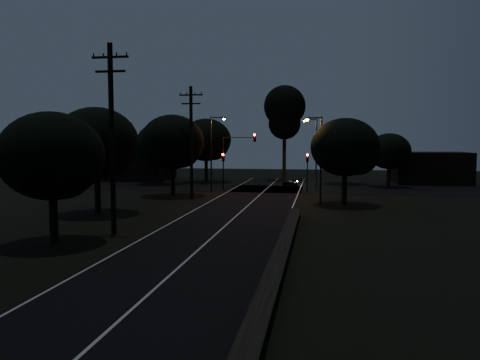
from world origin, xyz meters
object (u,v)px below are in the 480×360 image
(car, at_px, (290,183))
(tall_pine, at_px, (285,112))
(signal_right, at_px, (307,165))
(streetlight_b, at_px, (315,148))
(utility_pole_far, at_px, (191,140))
(utility_pole_mid, at_px, (112,136))
(streetlight_a, at_px, (213,149))
(signal_left, at_px, (223,165))
(streetlight_c, at_px, (319,154))
(signal_mast, at_px, (238,151))

(car, bearing_deg, tall_pine, -78.25)
(signal_right, relative_size, streetlight_b, 0.51)
(utility_pole_far, relative_size, car, 2.81)
(utility_pole_mid, bearing_deg, streetlight_a, 88.27)
(signal_left, height_order, streetlight_c, streetlight_c)
(streetlight_c, bearing_deg, utility_pole_mid, -128.26)
(tall_pine, relative_size, signal_right, 3.21)
(signal_left, xyz_separation_m, streetlight_b, (9.91, 4.01, 1.80))
(streetlight_a, distance_m, car, 10.44)
(utility_pole_mid, distance_m, streetlight_b, 31.15)
(utility_pole_far, bearing_deg, signal_mast, 68.89)
(streetlight_b, bearing_deg, utility_pole_far, -133.30)
(tall_pine, relative_size, streetlight_a, 1.64)
(utility_pole_far, relative_size, signal_left, 2.56)
(tall_pine, relative_size, signal_mast, 2.10)
(utility_pole_far, bearing_deg, streetlight_b, 46.70)
(car, bearing_deg, streetlight_c, 107.70)
(streetlight_c, bearing_deg, tall_pine, 100.93)
(streetlight_b, relative_size, car, 2.14)
(utility_pole_far, distance_m, signal_left, 8.53)
(streetlight_c, xyz_separation_m, car, (-3.30, 13.61, -3.71))
(signal_right, relative_size, car, 1.10)
(streetlight_a, relative_size, streetlight_c, 1.07)
(tall_pine, xyz_separation_m, streetlight_b, (4.31, -11.00, -4.83))
(utility_pole_mid, height_order, tall_pine, tall_pine)
(utility_pole_mid, height_order, utility_pole_far, utility_pole_mid)
(utility_pole_mid, distance_m, signal_mast, 25.22)
(tall_pine, bearing_deg, signal_left, -110.46)
(signal_right, distance_m, car, 4.72)
(streetlight_a, bearing_deg, signal_right, 11.34)
(signal_left, relative_size, streetlight_a, 0.51)
(signal_left, relative_size, signal_right, 1.00)
(signal_mast, height_order, streetlight_c, streetlight_c)
(utility_pole_far, height_order, signal_right, utility_pole_far)
(tall_pine, distance_m, signal_right, 16.80)
(utility_pole_mid, distance_m, utility_pole_far, 17.00)
(signal_right, distance_m, signal_mast, 7.66)
(utility_pole_far, xyz_separation_m, streetlight_b, (11.31, 12.00, -0.85))
(streetlight_a, xyz_separation_m, streetlight_b, (10.61, 6.00, 0.00))
(streetlight_a, relative_size, car, 2.14)
(signal_right, xyz_separation_m, signal_mast, (-7.51, 0.00, 1.50))
(streetlight_a, bearing_deg, signal_mast, 39.77)
(tall_pine, bearing_deg, streetlight_a, -110.36)
(signal_mast, distance_m, car, 7.52)
(tall_pine, xyz_separation_m, signal_left, (-5.60, -15.01, -6.63))
(tall_pine, bearing_deg, streetlight_b, -68.62)
(signal_mast, relative_size, car, 1.67)
(utility_pole_far, bearing_deg, streetlight_a, 83.41)
(signal_left, bearing_deg, tall_pine, 69.54)
(utility_pole_far, height_order, streetlight_c, utility_pole_far)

